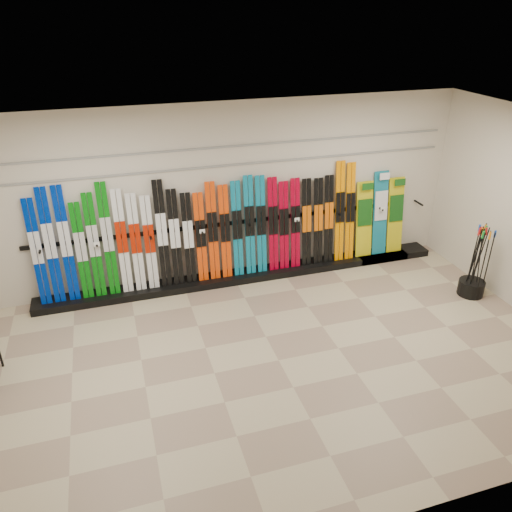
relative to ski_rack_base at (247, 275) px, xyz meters
name	(u,v)px	position (x,y,z in m)	size (l,w,h in m)	color
floor	(279,360)	(-0.22, -2.28, -0.06)	(8.00, 8.00, 0.00)	gray
back_wall	(230,194)	(-0.22, 0.22, 1.44)	(8.00, 8.00, 0.00)	beige
ceiling	(284,140)	(-0.22, -2.28, 2.94)	(8.00, 8.00, 0.00)	silver
ski_rack_base	(247,275)	(0.00, 0.00, 0.00)	(8.00, 0.40, 0.12)	black
skis	(205,233)	(-0.70, 0.05, 0.89)	(5.37, 0.23, 1.83)	#002296
snowboards	(380,216)	(2.54, 0.07, 0.78)	(0.95, 0.24, 1.54)	gold
pole_bin	(471,288)	(3.38, -1.60, 0.07)	(0.42, 0.42, 0.25)	black
ski_poles	(478,262)	(3.39, -1.60, 0.55)	(0.29, 0.41, 1.18)	black
slatwall_rail_0	(229,165)	(-0.22, 0.20, 1.94)	(7.60, 0.02, 0.03)	gray
slatwall_rail_1	(229,147)	(-0.22, 0.20, 2.24)	(7.60, 0.02, 0.03)	gray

